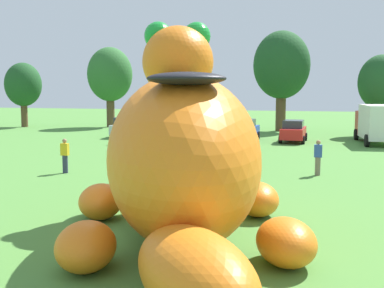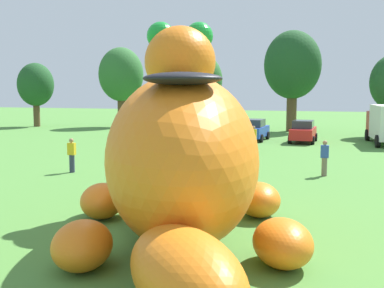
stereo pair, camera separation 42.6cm
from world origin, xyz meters
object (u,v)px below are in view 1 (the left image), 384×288
at_px(giant_inflatable_creature, 183,155).
at_px(spectator_near_inflatable, 245,139).
at_px(car_red, 293,131).
at_px(car_silver, 126,127).
at_px(spectator_by_cars, 65,156).
at_px(box_truck, 376,123).
at_px(spectator_wandering, 221,139).
at_px(spectator_mid_field, 122,133).
at_px(car_black, 163,128).
at_px(car_blue, 245,130).
at_px(car_orange, 200,129).
at_px(spectator_far_side, 318,158).

xyz_separation_m(giant_inflatable_creature, spectator_near_inflatable, (-1.15, 19.28, -1.51)).
height_order(car_red, spectator_near_inflatable, car_red).
relative_size(car_silver, spectator_by_cars, 2.47).
height_order(box_truck, spectator_wandering, box_truck).
bearing_deg(spectator_wandering, spectator_mid_field, 164.02).
xyz_separation_m(box_truck, spectator_near_inflatable, (-8.94, -7.01, -0.75)).
distance_m(car_red, spectator_wandering, 8.31).
bearing_deg(car_silver, car_black, -6.98).
xyz_separation_m(car_blue, box_truck, (10.00, 0.21, 0.74)).
xyz_separation_m(car_silver, car_orange, (6.64, -0.01, 0.00)).
height_order(box_truck, spectator_mid_field, box_truck).
distance_m(car_black, box_truck, 16.93).
relative_size(car_silver, box_truck, 0.64).
height_order(giant_inflatable_creature, spectator_wandering, giant_inflatable_creature).
height_order(spectator_wandering, spectator_far_side, same).
bearing_deg(car_silver, spectator_mid_field, -70.15).
relative_size(car_black, car_red, 0.99).
xyz_separation_m(spectator_near_inflatable, spectator_by_cars, (-7.37, -10.65, 0.00)).
height_order(car_black, car_orange, same).
distance_m(giant_inflatable_creature, spectator_near_inflatable, 19.37).
relative_size(car_silver, car_blue, 1.01).
bearing_deg(car_orange, spectator_wandering, -66.55).
bearing_deg(spectator_mid_field, box_truck, 16.12).
relative_size(car_blue, spectator_near_inflatable, 2.46).
height_order(car_black, spectator_wandering, car_black).
bearing_deg(giant_inflatable_creature, spectator_wandering, 98.10).
bearing_deg(car_silver, spectator_wandering, -37.57).
bearing_deg(spectator_by_cars, spectator_near_inflatable, 55.32).
xyz_separation_m(spectator_near_inflatable, spectator_far_side, (4.73, -8.13, 0.00)).
relative_size(spectator_near_inflatable, spectator_mid_field, 1.00).
height_order(car_black, spectator_far_side, car_black).
height_order(car_black, box_truck, box_truck).
bearing_deg(spectator_wandering, car_red, 58.64).
relative_size(car_blue, spectator_wandering, 2.46).
bearing_deg(spectator_far_side, box_truck, 74.46).
relative_size(car_blue, car_red, 1.01).
bearing_deg(car_orange, spectator_near_inflatable, -55.55).
distance_m(car_silver, car_blue, 10.39).
distance_m(box_truck, spectator_mid_field, 19.22).
relative_size(car_orange, spectator_far_side, 2.47).
bearing_deg(car_blue, car_red, -4.83).
distance_m(car_silver, spectator_near_inflatable, 13.44).
bearing_deg(spectator_wandering, car_orange, 113.45).
bearing_deg(car_blue, car_orange, 176.70).
bearing_deg(giant_inflatable_creature, spectator_far_side, 72.22).
distance_m(car_orange, car_blue, 3.76).
distance_m(giant_inflatable_creature, car_red, 25.85).
distance_m(giant_inflatable_creature, spectator_by_cars, 12.22).
bearing_deg(spectator_far_side, car_orange, 122.22).
bearing_deg(car_black, car_blue, 1.61).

